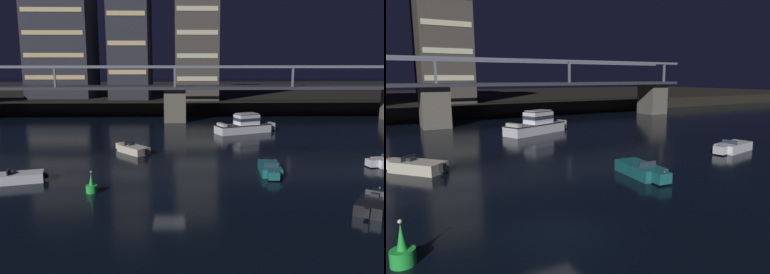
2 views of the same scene
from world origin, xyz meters
The scene contains 9 objects.
ground_plane centered at (0.00, 0.00, 0.00)m, with size 400.00×400.00×0.00m, color black.
far_riverbank centered at (0.00, 85.86, 1.10)m, with size 240.00×80.00×2.20m, color black.
river_bridge centered at (0.00, 37.85, 4.41)m, with size 82.60×6.40×9.38m.
tower_central centered at (4.28, 56.85, 13.53)m, with size 8.75×13.54×22.97m.
cabin_cruiser_near_left centered at (10.18, 26.52, 1.05)m, with size 9.24×5.55×2.79m.
speedboat_near_right centered at (-4.49, 14.04, 0.41)m, with size 4.27×4.50×1.16m.
speedboat_mid_left centered at (9.16, 5.25, 0.41)m, with size 2.10×5.23×1.16m.
speedboat_mid_right centered at (21.70, 7.55, 0.41)m, with size 5.22×2.54×1.16m.
channel_buoy centered at (-6.07, 0.21, 0.48)m, with size 0.90×0.90×1.76m.
Camera 2 is at (-6.30, -13.31, 6.78)m, focal length 32.96 mm.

